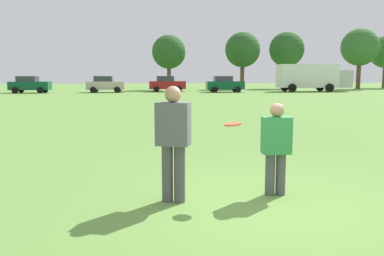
{
  "coord_description": "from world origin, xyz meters",
  "views": [
    {
      "loc": [
        -1.88,
        -5.72,
        1.94
      ],
      "look_at": [
        -0.77,
        1.99,
        0.91
      ],
      "focal_mm": 37.61,
      "sensor_mm": 36.0,
      "label": 1
    }
  ],
  "objects_px": {
    "parked_car_mid_right": "(106,84)",
    "parked_car_near_right": "(167,84)",
    "player_thrower": "(173,137)",
    "player_defender": "(276,144)",
    "parked_car_center": "(30,84)",
    "box_truck": "(312,77)",
    "frisbee": "(233,124)",
    "parked_car_far_right": "(225,84)"
  },
  "relations": [
    {
      "from": "parked_car_mid_right",
      "to": "parked_car_far_right",
      "type": "relative_size",
      "value": 1.0
    },
    {
      "from": "player_defender",
      "to": "parked_car_center",
      "type": "distance_m",
      "value": 42.03
    },
    {
      "from": "player_thrower",
      "to": "box_truck",
      "type": "xyz_separation_m",
      "value": [
        20.23,
        39.17,
        0.75
      ]
    },
    {
      "from": "parked_car_center",
      "to": "player_thrower",
      "type": "bearing_deg",
      "value": -73.55
    },
    {
      "from": "player_defender",
      "to": "parked_car_near_right",
      "type": "relative_size",
      "value": 0.35
    },
    {
      "from": "player_defender",
      "to": "parked_car_far_right",
      "type": "height_order",
      "value": "parked_car_far_right"
    },
    {
      "from": "parked_car_mid_right",
      "to": "parked_car_near_right",
      "type": "distance_m",
      "value": 7.03
    },
    {
      "from": "player_thrower",
      "to": "parked_car_near_right",
      "type": "distance_m",
      "value": 41.24
    },
    {
      "from": "player_thrower",
      "to": "box_truck",
      "type": "bearing_deg",
      "value": 62.68
    },
    {
      "from": "frisbee",
      "to": "parked_car_center",
      "type": "bearing_deg",
      "value": 107.68
    },
    {
      "from": "parked_car_mid_right",
      "to": "parked_car_near_right",
      "type": "xyz_separation_m",
      "value": [
        6.97,
        0.9,
        0.0
      ]
    },
    {
      "from": "parked_car_near_right",
      "to": "box_truck",
      "type": "height_order",
      "value": "box_truck"
    },
    {
      "from": "frisbee",
      "to": "box_truck",
      "type": "relative_size",
      "value": 0.03
    },
    {
      "from": "player_defender",
      "to": "parked_car_mid_right",
      "type": "xyz_separation_m",
      "value": [
        -5.39,
        40.09,
        0.09
      ]
    },
    {
      "from": "parked_car_far_right",
      "to": "box_truck",
      "type": "distance_m",
      "value": 10.65
    },
    {
      "from": "frisbee",
      "to": "parked_car_near_right",
      "type": "height_order",
      "value": "parked_car_near_right"
    },
    {
      "from": "frisbee",
      "to": "parked_car_mid_right",
      "type": "distance_m",
      "value": 40.45
    },
    {
      "from": "player_defender",
      "to": "parked_car_near_right",
      "type": "bearing_deg",
      "value": 87.79
    },
    {
      "from": "player_thrower",
      "to": "frisbee",
      "type": "relative_size",
      "value": 6.55
    },
    {
      "from": "box_truck",
      "to": "parked_car_center",
      "type": "bearing_deg",
      "value": 178.64
    },
    {
      "from": "parked_car_mid_right",
      "to": "parked_car_far_right",
      "type": "xyz_separation_m",
      "value": [
        13.34,
        -1.34,
        0.0
      ]
    },
    {
      "from": "player_defender",
      "to": "frisbee",
      "type": "bearing_deg",
      "value": -172.96
    },
    {
      "from": "parked_car_center",
      "to": "parked_car_far_right",
      "type": "distance_m",
      "value": 21.44
    },
    {
      "from": "frisbee",
      "to": "box_truck",
      "type": "height_order",
      "value": "box_truck"
    },
    {
      "from": "player_defender",
      "to": "parked_car_near_right",
      "type": "height_order",
      "value": "parked_car_near_right"
    },
    {
      "from": "player_defender",
      "to": "parked_car_center",
      "type": "relative_size",
      "value": 0.35
    },
    {
      "from": "player_defender",
      "to": "box_truck",
      "type": "distance_m",
      "value": 43.25
    },
    {
      "from": "player_thrower",
      "to": "frisbee",
      "type": "distance_m",
      "value": 0.95
    },
    {
      "from": "player_thrower",
      "to": "player_defender",
      "type": "xyz_separation_m",
      "value": [
        1.67,
        0.12,
        -0.17
      ]
    },
    {
      "from": "parked_car_center",
      "to": "box_truck",
      "type": "xyz_separation_m",
      "value": [
        32.03,
        -0.76,
        0.83
      ]
    },
    {
      "from": "frisbee",
      "to": "parked_car_near_right",
      "type": "distance_m",
      "value": 41.15
    },
    {
      "from": "parked_car_far_right",
      "to": "player_defender",
      "type": "bearing_deg",
      "value": -101.6
    },
    {
      "from": "box_truck",
      "to": "player_thrower",
      "type": "bearing_deg",
      "value": -117.32
    },
    {
      "from": "parked_car_center",
      "to": "parked_car_near_right",
      "type": "height_order",
      "value": "same"
    },
    {
      "from": "parked_car_center",
      "to": "frisbee",
      "type": "bearing_deg",
      "value": -72.32
    },
    {
      "from": "player_defender",
      "to": "parked_car_far_right",
      "type": "distance_m",
      "value": 39.55
    },
    {
      "from": "parked_car_near_right",
      "to": "box_truck",
      "type": "relative_size",
      "value": 0.5
    },
    {
      "from": "parked_car_mid_right",
      "to": "box_truck",
      "type": "distance_m",
      "value": 23.99
    },
    {
      "from": "parked_car_mid_right",
      "to": "box_truck",
      "type": "bearing_deg",
      "value": -2.48
    },
    {
      "from": "frisbee",
      "to": "parked_car_near_right",
      "type": "bearing_deg",
      "value": 86.76
    },
    {
      "from": "parked_car_mid_right",
      "to": "parked_car_near_right",
      "type": "relative_size",
      "value": 1.0
    },
    {
      "from": "parked_car_near_right",
      "to": "box_truck",
      "type": "bearing_deg",
      "value": -6.51
    }
  ]
}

